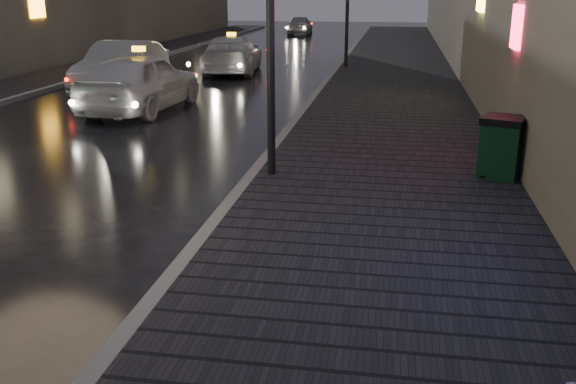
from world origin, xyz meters
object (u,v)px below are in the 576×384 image
trash_bin (502,146)px  car_far (300,25)px  taxi_near (141,82)px  car_left_mid (122,67)px  taxi_mid (232,55)px

trash_bin → car_far: size_ratio=0.27×
trash_bin → taxi_near: size_ratio=0.22×
car_left_mid → taxi_near: bearing=-61.1°
car_left_mid → taxi_mid: (2.39, 5.12, -0.08)m
taxi_near → car_left_mid: size_ratio=0.98×
trash_bin → car_left_mid: car_left_mid is taller
trash_bin → taxi_mid: bearing=141.3°
taxi_mid → car_far: 21.18m
taxi_near → taxi_mid: size_ratio=0.96×
car_left_mid → taxi_mid: 5.65m
taxi_near → taxi_mid: taxi_near is taller
trash_bin → taxi_mid: size_ratio=0.21×
car_left_mid → car_far: (1.91, 26.29, -0.13)m
taxi_near → taxi_mid: bearing=-89.0°
trash_bin → car_far: car_far is taller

